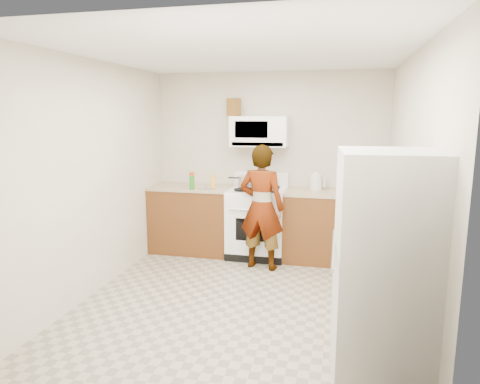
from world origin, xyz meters
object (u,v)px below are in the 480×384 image
(microwave, at_px, (260,131))
(fridge, at_px, (388,276))
(kettle, at_px, (316,182))
(gas_range, at_px, (257,221))
(person, at_px, (262,207))
(saucepan, at_px, (247,181))

(microwave, height_order, fridge, microwave)
(fridge, height_order, kettle, fridge)
(gas_range, bearing_deg, person, -73.08)
(microwave, xyz_separation_m, fridge, (1.41, -2.80, -0.85))
(saucepan, bearing_deg, microwave, 14.92)
(person, relative_size, fridge, 0.92)
(gas_range, bearing_deg, saucepan, 153.16)
(kettle, bearing_deg, gas_range, -176.27)
(saucepan, bearing_deg, gas_range, -26.84)
(gas_range, relative_size, fridge, 0.66)
(person, height_order, kettle, person)
(person, distance_m, kettle, 0.90)
(gas_range, distance_m, person, 0.56)
(gas_range, xyz_separation_m, kettle, (0.77, 0.14, 0.55))
(person, height_order, fridge, fridge)
(fridge, bearing_deg, microwave, 113.43)
(gas_range, relative_size, microwave, 1.49)
(kettle, height_order, saucepan, kettle)
(fridge, distance_m, saucepan, 3.18)
(gas_range, xyz_separation_m, microwave, (0.00, 0.13, 1.21))
(gas_range, distance_m, kettle, 0.95)
(gas_range, height_order, fridge, fridge)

